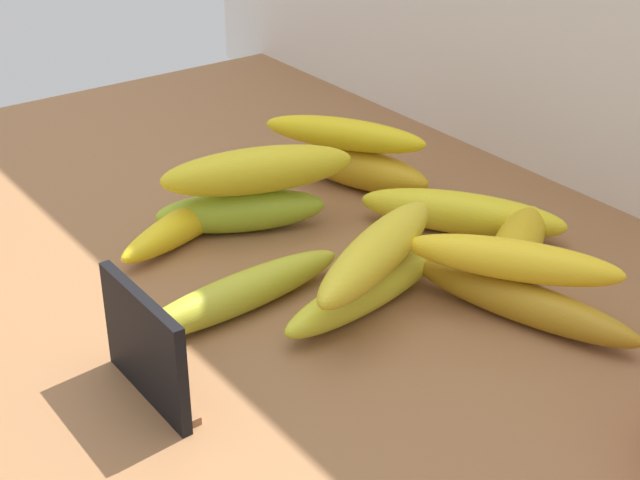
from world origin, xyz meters
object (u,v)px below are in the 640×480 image
Objects in this scene: banana_7 at (523,302)px; banana_10 at (258,170)px; banana_3 at (365,292)px; banana_6 at (462,213)px; banana_1 at (196,217)px; banana_0 at (515,250)px; banana_11 at (344,134)px; banana_5 at (241,211)px; chalkboard_sign at (146,350)px; banana_4 at (240,293)px; banana_8 at (513,260)px; banana_9 at (377,252)px; banana_2 at (360,168)px.

banana_10 is (-25.41, -8.32, 4.47)cm from banana_7.
banana_3 is at bearing -133.19° from banana_7.
banana_6 is 19.27cm from banana_10.
banana_0 is at bearing 39.61° from banana_1.
banana_7 is 1.15× the size of banana_11.
banana_7 is at bearing 46.81° from banana_3.
banana_5 is (-20.51, -14.98, -0.07)cm from banana_0.
banana_0 is 25.40cm from banana_5.
banana_7 is at bearing 73.26° from chalkboard_sign.
banana_5 is at bearing -81.23° from banana_11.
banana_1 is 4.22cm from banana_5.
banana_8 is (13.05, 17.12, 3.31)cm from banana_4.
banana_3 is 1.02× the size of banana_8.
banana_11 reaches higher than banana_3.
banana_0 is (2.67, 33.70, -1.79)cm from chalkboard_sign.
chalkboard_sign is 20.20cm from banana_9.
banana_1 is at bearing -154.09° from banana_8.
banana_0 is at bearing 80.37° from banana_9.
banana_0 is at bearing 0.07° from banana_2.
banana_6 is at bearing 108.83° from banana_3.
banana_4 is at bearing -39.20° from banana_10.
chalkboard_sign is at bearing -106.74° from banana_7.
banana_3 is at bearing -33.29° from banana_11.
banana_5 is at bearing -159.80° from banana_7.
banana_8 is at bearing 25.91° from banana_1.
banana_9 is (5.74, -14.89, 3.25)cm from banana_6.
banana_2 is (-21.58, -0.03, 0.03)cm from banana_0.
banana_10 reaches higher than banana_7.
banana_2 is 23.74cm from banana_3.
banana_8 is at bearing -11.78° from banana_2.
banana_11 is (-27.20, 4.19, 0.85)cm from banana_8.
banana_1 is at bearing -154.78° from banana_7.
banana_7 is 1.14× the size of banana_8.
banana_3 is (18.90, -14.36, -0.44)cm from banana_2.
chalkboard_sign reaches higher than banana_1.
banana_10 is (3.03, 5.07, 4.51)cm from banana_1.
banana_10 is at bearing 140.80° from banana_4.
banana_3 is 17.44cm from banana_10.
banana_8 is (25.09, 9.50, 2.96)cm from banana_5.
banana_1 is 1.25× the size of banana_5.
banana_6 is at bearing 52.42° from banana_10.
banana_0 is at bearing 34.84° from banana_10.
banana_4 is at bearing -129.62° from banana_7.
banana_10 reaches higher than banana_5.
banana_6 is at bearing 5.73° from banana_2.
banana_0 is at bearing 69.47° from banana_4.
banana_2 is at bearing 87.03° from banana_1.
banana_11 is at bearing 172.07° from banana_7.
banana_1 and banana_3 have the same top height.
banana_1 is at bearing 142.88° from chalkboard_sign.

